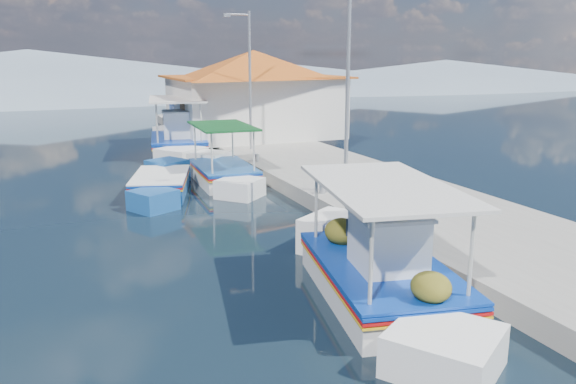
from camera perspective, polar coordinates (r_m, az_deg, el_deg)
name	(u,v)px	position (r m, az deg, el deg)	size (l,w,h in m)	color
ground	(223,243)	(14.93, -6.44, -4.98)	(160.00, 160.00, 0.00)	black
quay	(325,172)	(22.39, 3.71, 1.96)	(5.00, 44.00, 0.50)	gray
bollards	(283,170)	(20.79, -0.54, 2.21)	(0.20, 17.20, 0.30)	#A5A8AD
main_caique	(378,273)	(11.64, 8.89, -7.90)	(3.25, 7.63, 2.56)	white
caique_green_canopy	(223,174)	(21.68, -6.42, 1.82)	(2.13, 6.46, 2.42)	white
caique_blue_hull	(160,186)	(20.37, -12.50, 0.60)	(2.87, 5.66, 1.05)	#184D91
caique_far	(178,143)	(28.36, -10.77, 4.79)	(3.44, 8.33, 2.96)	white
harbor_building	(254,92)	(30.42, -3.37, 9.80)	(10.49, 10.49, 4.40)	silver
lamp_post_near	(345,83)	(17.77, 5.63, 10.65)	(1.21, 0.14, 6.00)	#A5A8AD
lamp_post_far	(248,74)	(26.04, -3.98, 11.55)	(1.21, 0.14, 6.00)	#A5A8AD
mountain_ridge	(139,78)	(70.46, -14.49, 10.86)	(171.40, 96.00, 5.50)	gray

